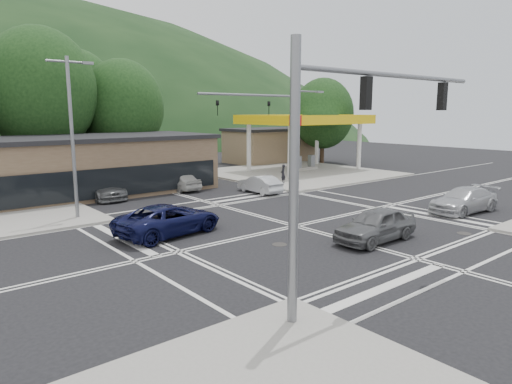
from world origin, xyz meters
TOP-DOWN VIEW (x-y plane):
  - ground at (0.00, 0.00)m, footprint 120.00×120.00m
  - sidewalk_ne at (15.00, 15.00)m, footprint 16.00×16.00m
  - gas_station_canopy at (16.99, 15.99)m, footprint 12.32×8.34m
  - convenience_store at (20.00, 25.00)m, footprint 10.00×6.00m
  - commercial_row at (-8.00, 17.00)m, footprint 24.00×8.00m
  - tree_n_b at (-6.00, 24.00)m, footprint 9.00×9.00m
  - tree_n_c at (1.00, 24.00)m, footprint 7.60×7.60m
  - tree_n_e at (-2.00, 28.00)m, footprint 8.40×8.40m
  - tree_ne at (24.00, 20.00)m, footprint 7.20×7.20m
  - streetlight_nw at (-8.44, 9.00)m, footprint 2.50×0.25m
  - signal_mast_ne at (6.95, 8.20)m, footprint 11.65×0.30m
  - signal_mast_sw at (-6.39, -8.20)m, footprint 9.14×0.28m
  - car_blue_west at (-6.05, 2.84)m, footprint 5.87×3.40m
  - car_grey_center at (0.90, -4.45)m, footprint 4.67×1.93m
  - car_silver_east at (10.38, -4.02)m, footprint 5.28×2.53m
  - car_queue_a at (5.08, 9.05)m, footprint 1.61×4.12m
  - car_queue_b at (1.00, 14.00)m, footprint 1.93×4.39m
  - car_northbound at (-5.10, 14.48)m, footprint 2.43×5.38m
  - pedestrian at (8.99, 10.69)m, footprint 0.69×0.61m

SIDE VIEW (x-z plane):
  - ground at x=0.00m, z-range 0.00..0.00m
  - sidewalk_ne at x=15.00m, z-range 0.00..0.15m
  - car_queue_a at x=5.08m, z-range 0.00..1.34m
  - car_queue_b at x=1.00m, z-range 0.00..1.47m
  - car_silver_east at x=10.38m, z-range 0.00..1.48m
  - car_northbound at x=-5.10m, z-range 0.00..1.53m
  - car_blue_west at x=-6.05m, z-range 0.00..1.54m
  - car_grey_center at x=0.90m, z-range 0.00..1.58m
  - pedestrian at x=8.99m, z-range 0.15..1.73m
  - convenience_store at x=20.00m, z-range 0.00..3.80m
  - commercial_row at x=-8.00m, z-range 0.00..4.00m
  - gas_station_canopy at x=16.99m, z-range 2.17..7.92m
  - streetlight_nw at x=-8.44m, z-range 0.55..9.55m
  - signal_mast_ne at x=6.95m, z-range 1.07..9.07m
  - signal_mast_sw at x=-6.39m, z-range 1.12..9.12m
  - tree_ne at x=24.00m, z-range 0.85..10.84m
  - tree_n_c at x=1.00m, z-range 1.06..11.93m
  - tree_n_e at x=-2.00m, z-range 1.15..13.13m
  - tree_n_b at x=-6.00m, z-range 1.30..14.28m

